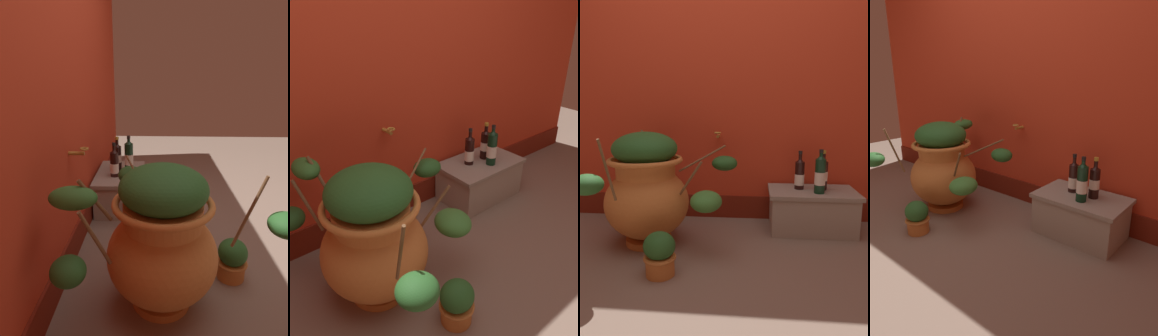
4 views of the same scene
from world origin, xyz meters
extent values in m
plane|color=#7A6656|center=(0.00, 0.00, 0.00)|extent=(7.00, 7.00, 0.00)
cube|color=red|center=(0.00, 1.20, 1.30)|extent=(4.40, 0.20, 2.60)
cube|color=maroon|center=(0.00, 1.10, 0.10)|extent=(4.40, 0.02, 0.20)
cylinder|color=#B28433|center=(-0.06, 1.05, 0.72)|extent=(0.02, 0.10, 0.02)
torus|color=#B28433|center=(-0.06, 1.00, 0.75)|extent=(0.06, 0.06, 0.01)
cylinder|color=#C17033|center=(-0.50, 0.52, 0.02)|extent=(0.32, 0.32, 0.05)
ellipsoid|color=#C17033|center=(-0.50, 0.52, 0.30)|extent=(0.58, 0.58, 0.50)
cylinder|color=#C17033|center=(-0.50, 0.52, 0.53)|extent=(0.40, 0.40, 0.12)
torus|color=#C17033|center=(-0.50, 0.52, 0.60)|extent=(0.51, 0.51, 0.04)
cylinder|color=brown|center=(-0.72, 0.82, 0.53)|extent=(0.09, 0.12, 0.31)
ellipsoid|color=#235623|center=(-0.80, 0.92, 0.42)|extent=(0.16, 0.15, 0.13)
cylinder|color=brown|center=(-0.13, 0.66, 0.59)|extent=(0.32, 0.17, 0.18)
ellipsoid|color=#235623|center=(0.02, 0.72, 0.55)|extent=(0.19, 0.16, 0.11)
cylinder|color=brown|center=(-0.63, 0.83, 0.66)|extent=(0.07, 0.14, 0.22)
ellipsoid|color=#2D6628|center=(-0.66, 0.91, 0.69)|extent=(0.14, 0.21, 0.10)
cylinder|color=brown|center=(-0.59, 0.13, 0.60)|extent=(0.04, 0.13, 0.38)
ellipsoid|color=#235623|center=(-0.62, -0.03, 0.56)|extent=(0.17, 0.17, 0.11)
cylinder|color=brown|center=(-0.17, 0.41, 0.50)|extent=(0.17, 0.07, 0.24)
ellipsoid|color=#387A33|center=(-0.07, 0.38, 0.36)|extent=(0.20, 0.23, 0.13)
ellipsoid|color=#235623|center=(-0.50, 0.52, 0.67)|extent=(0.44, 0.44, 0.23)
cube|color=#9E9384|center=(0.69, 0.87, 0.16)|extent=(0.63, 0.39, 0.32)
cube|color=gray|center=(0.69, 0.87, 0.30)|extent=(0.66, 0.42, 0.03)
cylinder|color=black|center=(0.72, 0.79, 0.45)|extent=(0.08, 0.08, 0.26)
cone|color=black|center=(0.72, 0.79, 0.59)|extent=(0.08, 0.08, 0.04)
cylinder|color=black|center=(0.72, 0.79, 0.61)|extent=(0.03, 0.03, 0.07)
cylinder|color=black|center=(0.72, 0.79, 0.64)|extent=(0.03, 0.03, 0.02)
cylinder|color=white|center=(0.72, 0.79, 0.43)|extent=(0.08, 0.08, 0.10)
cylinder|color=black|center=(0.59, 0.91, 0.43)|extent=(0.07, 0.07, 0.21)
cone|color=black|center=(0.59, 0.91, 0.55)|extent=(0.07, 0.07, 0.04)
cylinder|color=black|center=(0.59, 0.91, 0.58)|extent=(0.03, 0.03, 0.09)
cylinder|color=black|center=(0.59, 0.91, 0.61)|extent=(0.03, 0.03, 0.02)
cylinder|color=white|center=(0.59, 0.91, 0.39)|extent=(0.07, 0.07, 0.09)
cylinder|color=black|center=(0.76, 0.90, 0.43)|extent=(0.07, 0.07, 0.22)
cone|color=black|center=(0.76, 0.90, 0.55)|extent=(0.07, 0.07, 0.04)
cylinder|color=black|center=(0.76, 0.90, 0.58)|extent=(0.03, 0.03, 0.09)
cylinder|color=#B7932D|center=(0.76, 0.90, 0.61)|extent=(0.03, 0.03, 0.02)
cylinder|color=white|center=(0.76, 0.90, 0.43)|extent=(0.08, 0.08, 0.07)
cylinder|color=#C17033|center=(-0.29, 0.09, 0.06)|extent=(0.16, 0.16, 0.12)
torus|color=#B2672E|center=(-0.29, 0.09, 0.11)|extent=(0.19, 0.19, 0.02)
ellipsoid|color=#235623|center=(-0.29, 0.09, 0.18)|extent=(0.18, 0.17, 0.16)
camera|label=1|loc=(-1.81, 0.57, 1.24)|focal=31.70mm
camera|label=2|loc=(-1.12, -0.74, 1.53)|focal=35.17mm
camera|label=3|loc=(0.23, -1.54, 0.95)|focal=33.85mm
camera|label=4|loc=(1.66, -1.06, 1.23)|focal=32.92mm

